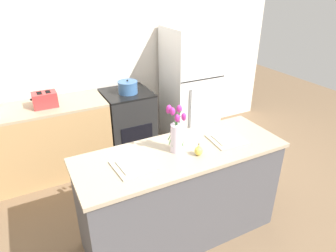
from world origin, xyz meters
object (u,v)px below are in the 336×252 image
toaster (45,100)px  stove_range (129,124)px  refrigerator (190,87)px  flower_vase (177,133)px  plate_setting_right (227,139)px  plate_setting_left (133,165)px  cooking_pot (128,87)px  pear_figurine (199,151)px

toaster → stove_range: bearing=2.1°
stove_range → toaster: toaster is taller
refrigerator → flower_vase: bearing=-124.6°
plate_setting_right → toaster: bearing=129.8°
stove_range → toaster: bearing=-177.9°
stove_range → plate_setting_left: (-0.55, -1.63, 0.48)m
refrigerator → toaster: (-1.93, -0.04, 0.17)m
plate_setting_left → toaster: bearing=105.2°
plate_setting_right → cooking_pot: 1.62m
flower_vase → refrigerator: bearing=55.4°
stove_range → refrigerator: 1.02m
plate_setting_left → cooking_pot: 1.68m
stove_range → pear_figurine: bearing=-90.4°
plate_setting_right → toaster: (-1.32, 1.59, 0.06)m
plate_setting_left → cooking_pot: cooking_pot is taller
refrigerator → pear_figurine: bearing=-119.2°
stove_range → cooking_pot: (0.01, -0.04, 0.53)m
refrigerator → plate_setting_right: refrigerator is taller
plate_setting_left → stove_range: bearing=71.4°
plate_setting_right → refrigerator: bearing=69.6°
flower_vase → plate_setting_right: flower_vase is taller
stove_range → refrigerator: bearing=0.0°
plate_setting_left → toaster: toaster is taller
flower_vase → toaster: bearing=118.4°
pear_figurine → plate_setting_right: (0.36, 0.09, -0.03)m
stove_range → plate_setting_left: size_ratio=2.93×
refrigerator → plate_setting_left: refrigerator is taller
stove_range → refrigerator: size_ratio=0.55×
refrigerator → plate_setting_left: size_ratio=5.36×
pear_figurine → cooking_pot: cooking_pot is taller
stove_range → pear_figurine: size_ratio=8.26×
plate_setting_left → flower_vase: bearing=6.4°
flower_vase → cooking_pot: flower_vase is taller
toaster → refrigerator: bearing=1.1°
plate_setting_right → toaster: size_ratio=1.11×
stove_range → cooking_pot: size_ratio=3.66×
pear_figurine → toaster: (-0.96, 1.68, 0.03)m
refrigerator → flower_vase: size_ratio=3.95×
refrigerator → plate_setting_right: bearing=-110.4°
pear_figurine → toaster: size_ratio=0.39×
stove_range → plate_setting_left: 1.78m
stove_range → cooking_pot: cooking_pot is taller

